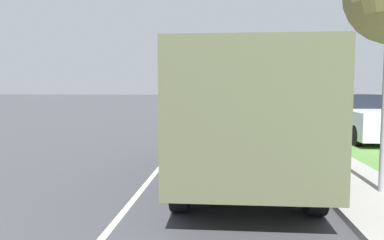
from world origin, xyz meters
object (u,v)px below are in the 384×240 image
at_px(military_truck, 241,110).
at_px(pickup_truck, 361,118).
at_px(car_second_ahead, 226,106).
at_px(car_nearest_ahead, 228,117).

bearing_deg(military_truck, pickup_truck, 54.34).
distance_m(military_truck, car_second_ahead, 20.09).
distance_m(car_nearest_ahead, pickup_truck, 6.13).
bearing_deg(car_second_ahead, military_truck, -89.45).
relative_size(car_nearest_ahead, pickup_truck, 0.75).
distance_m(car_nearest_ahead, car_second_ahead, 9.94).
relative_size(car_second_ahead, pickup_truck, 0.84).
bearing_deg(pickup_truck, car_second_ahead, 113.23).
distance_m(military_truck, car_nearest_ahead, 10.18).
height_order(car_nearest_ahead, car_second_ahead, car_second_ahead).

